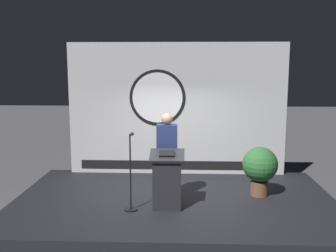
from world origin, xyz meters
TOP-DOWN VIEW (x-y plane):
  - ground_plane at (0.00, 0.00)m, footprint 40.00×40.00m
  - stage_platform at (0.00, 0.00)m, footprint 6.40×4.00m
  - banner_display at (-0.01, 1.85)m, footprint 5.23×0.12m
  - podium at (-0.13, -0.53)m, footprint 0.64×0.50m
  - speaker_person at (-0.15, -0.05)m, footprint 0.40×0.26m
  - microphone_stand at (-0.79, -0.64)m, footprint 0.24×0.46m
  - potted_plant at (1.73, 0.26)m, footprint 0.71×0.71m

SIDE VIEW (x-z plane):
  - ground_plane at x=0.00m, z-range 0.00..0.00m
  - stage_platform at x=0.00m, z-range 0.00..0.30m
  - microphone_stand at x=-0.79m, z-range 0.08..1.50m
  - podium at x=-0.13m, z-range 0.28..1.37m
  - potted_plant at x=1.73m, z-range 0.40..1.41m
  - speaker_person at x=-0.15m, z-range 0.32..2.05m
  - banner_display at x=-0.01m, z-range 0.29..3.47m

